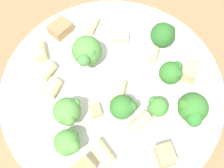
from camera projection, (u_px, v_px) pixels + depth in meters
ground_plane at (112, 97)px, 0.42m from camera, size 2.00×2.00×0.00m
pasta_bowl at (112, 91)px, 0.41m from camera, size 0.29×0.29×0.03m
broccoli_floret_0 at (69, 114)px, 0.35m from camera, size 0.03×0.03×0.04m
broccoli_floret_1 at (68, 142)px, 0.34m from camera, size 0.03×0.03×0.04m
broccoli_floret_2 at (163, 34)px, 0.41m from camera, size 0.03×0.03×0.04m
broccoli_floret_3 at (85, 52)px, 0.39m from camera, size 0.04×0.04×0.05m
broccoli_floret_4 at (193, 109)px, 0.35m from camera, size 0.04×0.04×0.04m
broccoli_floret_5 at (124, 107)px, 0.36m from camera, size 0.03×0.03×0.04m
broccoli_floret_6 at (158, 107)px, 0.36m from camera, size 0.03×0.02×0.03m
broccoli_floret_7 at (172, 72)px, 0.38m from camera, size 0.03×0.03×0.03m
rigatoni_0 at (92, 25)px, 0.43m from camera, size 0.02×0.03×0.01m
rigatoni_1 at (46, 70)px, 0.40m from camera, size 0.02×0.03×0.02m
rigatoni_2 at (52, 88)px, 0.39m from camera, size 0.03×0.03×0.02m
rigatoni_3 at (103, 153)px, 0.35m from camera, size 0.03×0.02×0.02m
rigatoni_4 at (153, 55)px, 0.41m from camera, size 0.02×0.02×0.01m
rigatoni_5 at (39, 52)px, 0.41m from camera, size 0.03×0.03×0.02m
rigatoni_6 at (139, 123)px, 0.37m from camera, size 0.02×0.03×0.01m
rigatoni_7 at (121, 37)px, 0.42m from camera, size 0.02×0.03×0.01m
rigatoni_8 at (116, 94)px, 0.38m from camera, size 0.03×0.03×0.02m
chicken_chunk_0 at (190, 72)px, 0.39m from camera, size 0.03×0.03×0.02m
chicken_chunk_1 at (96, 111)px, 0.38m from camera, size 0.02×0.02×0.01m
chicken_chunk_3 at (58, 30)px, 0.43m from camera, size 0.03×0.03×0.02m
chicken_chunk_4 at (165, 156)px, 0.35m from camera, size 0.03×0.03×0.02m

